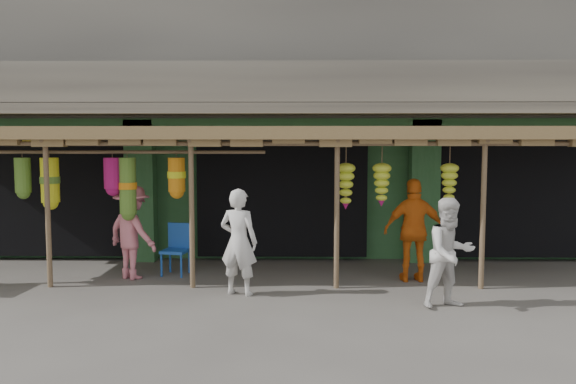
{
  "coord_description": "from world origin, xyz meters",
  "views": [
    {
      "loc": [
        0.3,
        -9.77,
        2.49
      ],
      "look_at": [
        0.14,
        1.0,
        1.57
      ],
      "focal_mm": 35.0,
      "sensor_mm": 36.0,
      "label": 1
    }
  ],
  "objects_px": {
    "person_front": "(239,242)",
    "person_shopper": "(132,232)",
    "blue_chair": "(177,246)",
    "person_right": "(450,253)",
    "person_vendor": "(414,230)"
  },
  "relations": [
    {
      "from": "person_right",
      "to": "person_shopper",
      "type": "height_order",
      "value": "person_shopper"
    },
    {
      "from": "person_right",
      "to": "person_vendor",
      "type": "bearing_deg",
      "value": 78.19
    },
    {
      "from": "blue_chair",
      "to": "person_front",
      "type": "distance_m",
      "value": 2.01
    },
    {
      "from": "person_vendor",
      "to": "person_shopper",
      "type": "xyz_separation_m",
      "value": [
        -5.18,
        0.13,
        -0.06
      ]
    },
    {
      "from": "person_front",
      "to": "person_shopper",
      "type": "height_order",
      "value": "person_front"
    },
    {
      "from": "person_front",
      "to": "person_shopper",
      "type": "relative_size",
      "value": 1.01
    },
    {
      "from": "person_front",
      "to": "person_right",
      "type": "height_order",
      "value": "person_front"
    },
    {
      "from": "blue_chair",
      "to": "person_right",
      "type": "xyz_separation_m",
      "value": [
        4.63,
        -2.15,
        0.3
      ]
    },
    {
      "from": "person_front",
      "to": "person_vendor",
      "type": "height_order",
      "value": "person_vendor"
    },
    {
      "from": "person_vendor",
      "to": "person_shopper",
      "type": "bearing_deg",
      "value": -3.91
    },
    {
      "from": "blue_chair",
      "to": "person_vendor",
      "type": "xyz_separation_m",
      "value": [
        4.43,
        -0.51,
        0.39
      ]
    },
    {
      "from": "person_shopper",
      "to": "person_front",
      "type": "bearing_deg",
      "value": -174.29
    },
    {
      "from": "blue_chair",
      "to": "person_shopper",
      "type": "relative_size",
      "value": 0.56
    },
    {
      "from": "person_right",
      "to": "person_shopper",
      "type": "relative_size",
      "value": 0.96
    },
    {
      "from": "blue_chair",
      "to": "person_right",
      "type": "distance_m",
      "value": 5.11
    }
  ]
}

